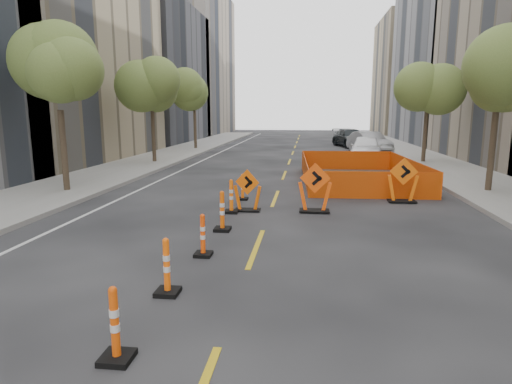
# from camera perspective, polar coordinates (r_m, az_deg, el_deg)

# --- Properties ---
(ground_plane) EXTENTS (140.00, 140.00, 0.00)m
(ground_plane) POSITION_cam_1_polar(r_m,az_deg,el_deg) (6.81, -4.22, -17.88)
(ground_plane) COLOR black
(sidewalk_left) EXTENTS (4.00, 90.00, 0.15)m
(sidewalk_left) POSITION_cam_1_polar(r_m,az_deg,el_deg) (20.80, -22.50, 1.12)
(sidewalk_left) COLOR gray
(sidewalk_left) RESTS_ON ground
(sidewalk_right) EXTENTS (4.00, 90.00, 0.15)m
(sidewalk_right) POSITION_cam_1_polar(r_m,az_deg,el_deg) (19.75, 30.12, 0.00)
(sidewalk_right) COLOR gray
(sidewalk_right) RESTS_ON ground
(bld_left_d) EXTENTS (12.00, 16.00, 14.00)m
(bld_left_d) POSITION_cam_1_polar(r_m,az_deg,el_deg) (48.73, -15.53, 14.77)
(bld_left_d) COLOR #4C4C51
(bld_left_d) RESTS_ON ground
(bld_left_e) EXTENTS (12.00, 20.00, 20.00)m
(bld_left_e) POSITION_cam_1_polar(r_m,az_deg,el_deg) (64.45, -9.91, 16.59)
(bld_left_e) COLOR gray
(bld_left_e) RESTS_ON ground
(bld_right_d) EXTENTS (12.00, 18.00, 20.00)m
(bld_right_d) POSITION_cam_1_polar(r_m,az_deg,el_deg) (49.16, 26.97, 17.51)
(bld_right_d) COLOR gray
(bld_right_d) RESTS_ON ground
(bld_right_e) EXTENTS (12.00, 14.00, 16.00)m
(bld_right_e) POSITION_cam_1_polar(r_m,az_deg,el_deg) (66.53, 21.34, 14.12)
(bld_right_e) COLOR tan
(bld_right_e) RESTS_ON ground
(tree_l_b) EXTENTS (2.80, 2.80, 5.95)m
(tree_l_b) POSITION_cam_1_polar(r_m,az_deg,el_deg) (18.58, -24.93, 13.69)
(tree_l_b) COLOR #382B1E
(tree_l_b) RESTS_ON ground
(tree_l_c) EXTENTS (2.80, 2.80, 5.95)m
(tree_l_c) POSITION_cam_1_polar(r_m,az_deg,el_deg) (27.61, -13.76, 13.08)
(tree_l_c) COLOR #382B1E
(tree_l_c) RESTS_ON ground
(tree_l_d) EXTENTS (2.80, 2.80, 5.95)m
(tree_l_d) POSITION_cam_1_polar(r_m,az_deg,el_deg) (37.14, -8.23, 12.59)
(tree_l_d) COLOR #382B1E
(tree_l_d) RESTS_ON ground
(tree_r_b) EXTENTS (2.80, 2.80, 5.95)m
(tree_r_b) POSITION_cam_1_polar(r_m,az_deg,el_deg) (19.30, 29.71, 13.14)
(tree_r_b) COLOR #382B1E
(tree_r_b) RESTS_ON ground
(tree_r_c) EXTENTS (2.80, 2.80, 5.95)m
(tree_r_c) POSITION_cam_1_polar(r_m,az_deg,el_deg) (28.80, 21.97, 12.51)
(tree_r_c) COLOR #382B1E
(tree_r_c) RESTS_ON ground
(channelizer_2) EXTENTS (0.41, 0.41, 1.05)m
(channelizer_2) POSITION_cam_1_polar(r_m,az_deg,el_deg) (6.12, -18.31, -16.37)
(channelizer_2) COLOR #DC4809
(channelizer_2) RESTS_ON ground
(channelizer_3) EXTENTS (0.42, 0.42, 1.06)m
(channelizer_3) POSITION_cam_1_polar(r_m,az_deg,el_deg) (7.91, -11.82, -9.67)
(channelizer_3) COLOR #FF5C0A
(channelizer_3) RESTS_ON ground
(channelizer_4) EXTENTS (0.39, 0.39, 0.99)m
(channelizer_4) POSITION_cam_1_polar(r_m,az_deg,el_deg) (9.80, -7.11, -5.72)
(channelizer_4) COLOR #F8460A
(channelizer_4) RESTS_ON ground
(channelizer_5) EXTENTS (0.44, 0.44, 1.12)m
(channelizer_5) POSITION_cam_1_polar(r_m,az_deg,el_deg) (11.77, -4.53, -2.53)
(channelizer_5) COLOR #E45409
(channelizer_5) RESTS_ON ground
(channelizer_6) EXTENTS (0.43, 0.43, 1.10)m
(channelizer_6) POSITION_cam_1_polar(r_m,az_deg,el_deg) (13.82, -3.32, -0.57)
(channelizer_6) COLOR #FF620A
(channelizer_6) RESTS_ON ground
(channelizer_7) EXTENTS (0.39, 0.39, 0.98)m
(channelizer_7) POSITION_cam_1_polar(r_m,az_deg,el_deg) (15.87, -1.80, 0.70)
(channelizer_7) COLOR #FF5F0A
(channelizer_7) RESTS_ON ground
(chevron_sign_left) EXTENTS (1.05, 0.80, 1.39)m
(chevron_sign_left) POSITION_cam_1_polar(r_m,az_deg,el_deg) (14.02, -1.15, 0.22)
(chevron_sign_left) COLOR #E25909
(chevron_sign_left) RESTS_ON ground
(chevron_sign_center) EXTENTS (1.11, 0.70, 1.62)m
(chevron_sign_center) POSITION_cam_1_polar(r_m,az_deg,el_deg) (13.97, 7.86, 0.55)
(chevron_sign_center) COLOR #FA4E0A
(chevron_sign_center) RESTS_ON ground
(chevron_sign_right) EXTENTS (1.13, 0.74, 1.63)m
(chevron_sign_right) POSITION_cam_1_polar(r_m,az_deg,el_deg) (16.22, 19.02, 1.48)
(chevron_sign_right) COLOR #ED5D09
(chevron_sign_right) RESTS_ON ground
(safety_fence) EXTENTS (5.24, 8.53, 1.04)m
(safety_fence) POSITION_cam_1_polar(r_m,az_deg,el_deg) (20.67, 13.36, 2.84)
(safety_fence) COLOR #DB450B
(safety_fence) RESTS_ON ground
(parked_car_near) EXTENTS (2.59, 5.13, 1.68)m
(parked_car_near) POSITION_cam_1_polar(r_m,az_deg,el_deg) (29.32, 14.45, 5.67)
(parked_car_near) COLOR white
(parked_car_near) RESTS_ON ground
(parked_car_mid) EXTENTS (3.17, 5.32, 1.66)m
(parked_car_mid) POSITION_cam_1_polar(r_m,az_deg,el_deg) (34.96, 14.85, 6.40)
(parked_car_mid) COLOR #9B9BA0
(parked_car_mid) RESTS_ON ground
(parked_car_far) EXTENTS (3.59, 6.00, 1.63)m
(parked_car_far) POSITION_cam_1_polar(r_m,az_deg,el_deg) (40.73, 12.53, 7.05)
(parked_car_far) COLOR black
(parked_car_far) RESTS_ON ground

